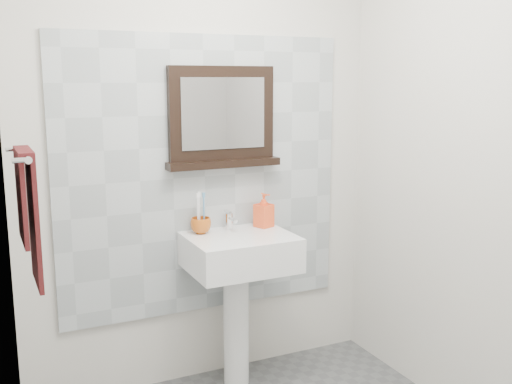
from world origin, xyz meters
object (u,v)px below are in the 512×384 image
(soap_dispenser, at_px, (264,210))
(hand_towel, at_px, (29,207))
(framed_mirror, at_px, (222,120))
(pedestal_sink, at_px, (239,268))
(toothbrush_cup, at_px, (201,226))

(soap_dispenser, xyz_separation_m, hand_towel, (-1.25, -0.43, 0.22))
(framed_mirror, bearing_deg, pedestal_sink, -85.28)
(pedestal_sink, relative_size, framed_mirror, 1.52)
(soap_dispenser, bearing_deg, hand_towel, 178.20)
(toothbrush_cup, height_order, hand_towel, hand_towel)
(pedestal_sink, xyz_separation_m, soap_dispenser, (0.20, 0.10, 0.28))
(pedestal_sink, relative_size, soap_dispenser, 5.07)
(framed_mirror, height_order, hand_towel, framed_mirror)
(pedestal_sink, height_order, framed_mirror, framed_mirror)
(soap_dispenser, bearing_deg, toothbrush_cup, 156.98)
(pedestal_sink, relative_size, hand_towel, 1.75)
(toothbrush_cup, distance_m, hand_towel, 1.02)
(soap_dispenser, bearing_deg, framed_mirror, 137.97)
(framed_mirror, xyz_separation_m, hand_towel, (-1.04, -0.51, -0.28))
(pedestal_sink, distance_m, toothbrush_cup, 0.31)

